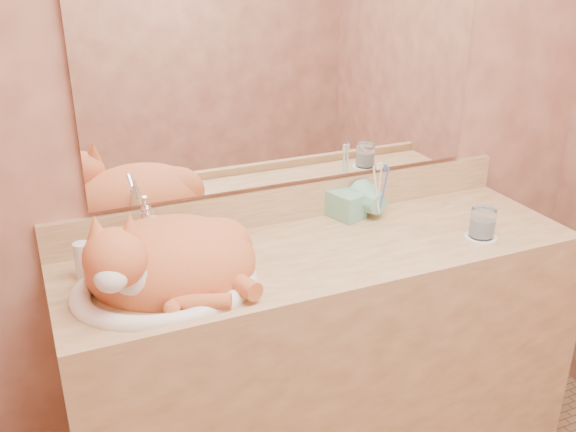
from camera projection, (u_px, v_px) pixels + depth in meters
name	position (u px, v px, depth m)	size (l,w,h in m)	color
wall_back	(291.00, 101.00, 2.00)	(2.40, 0.02, 2.50)	brown
vanity_counter	(324.00, 367.00, 2.10)	(1.60, 0.55, 0.85)	olive
mirror	(293.00, 56.00, 1.94)	(1.30, 0.02, 0.80)	white
sink_basin	(164.00, 263.00, 1.70)	(0.50, 0.41, 0.15)	white
faucet	(148.00, 231.00, 1.86)	(0.05, 0.13, 0.18)	white
cat	(165.00, 258.00, 1.72)	(0.47, 0.38, 0.26)	#C4582D
soap_dispenser	(360.00, 194.00, 2.10)	(0.09, 0.09, 0.20)	#72B698
toothbrush_cup	(379.00, 207.00, 2.12)	(0.12, 0.12, 0.11)	#72B698
toothbrushes	(381.00, 187.00, 2.09)	(0.03, 0.03, 0.21)	white
saucer	(481.00, 238.00, 2.01)	(0.10, 0.10, 0.01)	white
water_glass	(483.00, 223.00, 1.99)	(0.08, 0.08, 0.09)	white
lotion_bottle	(83.00, 261.00, 1.76)	(0.05, 0.05, 0.11)	white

